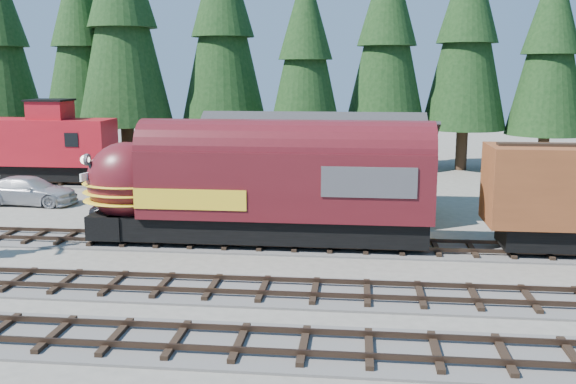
# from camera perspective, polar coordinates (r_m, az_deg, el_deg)

# --- Properties ---
(ground) EXTENTS (120.00, 120.00, 0.00)m
(ground) POSITION_cam_1_polar(r_m,az_deg,el_deg) (24.44, -0.13, -7.39)
(ground) COLOR #6B665B
(ground) RESTS_ON ground
(track_siding) EXTENTS (68.00, 3.20, 0.33)m
(track_siding) POSITION_cam_1_polar(r_m,az_deg,el_deg) (29.07, 20.88, -5.02)
(track_siding) COLOR #4C4947
(track_siding) RESTS_ON ground
(track_spur) EXTENTS (32.00, 3.20, 0.33)m
(track_spur) POSITION_cam_1_polar(r_m,az_deg,el_deg) (43.62, -10.62, 0.63)
(track_spur) COLOR #4C4947
(track_spur) RESTS_ON ground
(depot) EXTENTS (12.80, 7.00, 5.30)m
(depot) POSITION_cam_1_polar(r_m,az_deg,el_deg) (33.99, 1.83, 2.91)
(depot) COLOR orange
(depot) RESTS_ON ground
(conifer_backdrop) EXTENTS (79.62, 23.43, 17.04)m
(conifer_backdrop) POSITION_cam_1_polar(r_m,az_deg,el_deg) (47.70, 10.55, 13.75)
(conifer_backdrop) COLOR black
(conifer_backdrop) RESTS_ON ground
(locomotive) EXTENTS (15.42, 3.07, 4.19)m
(locomotive) POSITION_cam_1_polar(r_m,az_deg,el_deg) (27.96, -3.54, 0.14)
(locomotive) COLOR black
(locomotive) RESTS_ON ground
(caboose) EXTENTS (10.12, 2.94, 5.26)m
(caboose) POSITION_cam_1_polar(r_m,az_deg,el_deg) (46.60, -21.24, 3.90)
(caboose) COLOR black
(caboose) RESTS_ON ground
(pickup_truck_a) EXTENTS (5.75, 2.75, 1.58)m
(pickup_truck_a) POSITION_cam_1_polar(r_m,az_deg,el_deg) (32.29, -12.01, -1.66)
(pickup_truck_a) COLOR black
(pickup_truck_a) RESTS_ON ground
(pickup_truck_b) EXTENTS (5.58, 2.46, 1.59)m
(pickup_truck_b) POSITION_cam_1_polar(r_m,az_deg,el_deg) (39.70, -22.00, 0.11)
(pickup_truck_b) COLOR #B2B4BA
(pickup_truck_b) RESTS_ON ground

